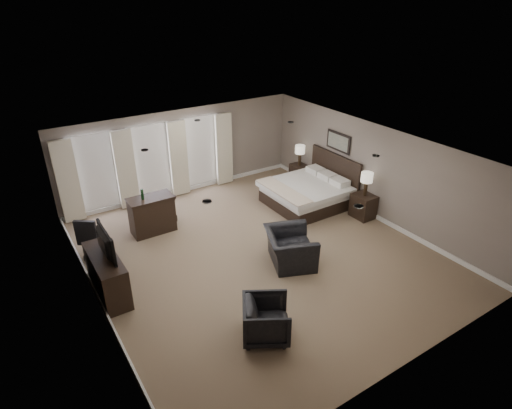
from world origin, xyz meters
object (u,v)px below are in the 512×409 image
armchair_near (290,243)px  bar_counter (152,215)px  lamp_far (300,155)px  tv (103,254)px  dresser (107,275)px  armchair_far (266,318)px  nightstand_near (363,206)px  bed (306,184)px  nightstand_far (299,173)px  bar_stool_left (145,215)px  bar_stool_right (171,209)px  desk_chair (92,237)px  lamp_near (366,184)px

armchair_near → bar_counter: size_ratio=1.05×
lamp_far → tv: 7.34m
dresser → armchair_far: (2.07, -2.82, -0.03)m
nightstand_near → bed: bearing=121.5°
nightstand_near → armchair_near: armchair_near is taller
nightstand_far → tv: (-6.92, -2.44, 0.69)m
dresser → lamp_far: bearing=19.4°
armchair_near → nightstand_near: bearing=-55.4°
lamp_far → tv: lamp_far is taller
nightstand_far → lamp_far: 0.63m
tv → bar_stool_left: 2.79m
tv → bar_stool_right: bearing=-46.2°
lamp_far → dresser: size_ratio=0.42×
armchair_near → armchair_far: bearing=155.3°
nightstand_near → armchair_near: size_ratio=0.56×
bar_stool_left → bar_stool_right: (0.74, 0.02, -0.03)m
nightstand_far → desk_chair: bearing=-172.5°
armchair_far → bed: bearing=-15.6°
tv → armchair_near: tv is taller
lamp_near → tv: lamp_near is taller
armchair_near → tv: bearing=95.9°
lamp_near → dresser: lamp_near is taller
bed → lamp_far: size_ratio=3.26×
armchair_near → bar_stool_right: size_ratio=1.66×
tv → bar_stool_right: size_ratio=1.44×
armchair_near → armchair_far: size_ratio=1.41×
bed → lamp_near: bearing=-58.5°
lamp_near → lamp_far: 2.90m
bed → tv: bearing=-170.7°
lamp_far → armchair_near: size_ratio=0.55×
dresser → desk_chair: bearing=86.4°
dresser → tv: 0.53m
desk_chair → bed: bearing=-149.3°
bed → armchair_far: (-3.96, -3.81, -0.26)m
bed → armchair_near: 3.04m
lamp_near → armchair_near: (-3.06, -0.67, -0.48)m
tv → armchair_near: (3.86, -1.13, -0.46)m
bar_counter → desk_chair: 1.66m
bar_stool_left → bar_stool_right: 0.74m
tv → armchair_near: 4.05m
lamp_far → bar_stool_right: lamp_far is taller
tv → bar_stool_right: 3.29m
lamp_near → desk_chair: size_ratio=0.59×
tv → bed: bearing=-80.7°
bar_counter → bed: bearing=-12.5°
dresser → bar_stool_left: 2.72m
armchair_far → bar_counter: bearing=34.9°
armchair_near → bar_stool_left: armchair_near is taller
armchair_near → desk_chair: desk_chair is taller
bed → bar_stool_right: bed is taller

